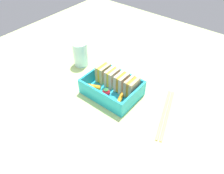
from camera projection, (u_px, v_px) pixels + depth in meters
ground_plane at (112, 96)px, 68.99cm from camera, size 120.00×120.00×2.00cm
bento_tray at (112, 92)px, 67.92cm from camera, size 16.53×12.30×1.20cm
bento_rim at (112, 86)px, 66.16cm from camera, size 16.53×12.30×4.05cm
sandwich_left at (103, 73)px, 69.56cm from camera, size 2.79×4.73×5.65cm
sandwich_center_left at (112, 77)px, 67.85cm from camera, size 2.79×4.73×5.65cm
sandwich_center at (122, 82)px, 66.14cm from camera, size 2.79×4.73×5.65cm
sandwich_center_right at (132, 87)px, 64.43cm from camera, size 2.79×4.73×5.65cm
carrot_stick_left at (93, 87)px, 67.76cm from camera, size 5.08×3.38×1.46cm
strawberry_far_left at (107, 93)px, 64.84cm from camera, size 2.45×2.45×3.05cm
carrot_stick_far_left at (120, 100)px, 63.78cm from camera, size 2.66×5.09×1.16cm
chopstick_pair at (166, 113)px, 61.73cm from camera, size 7.60×18.96×0.70cm
drinking_glass at (80, 54)px, 76.92cm from camera, size 5.12×5.12×8.75cm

